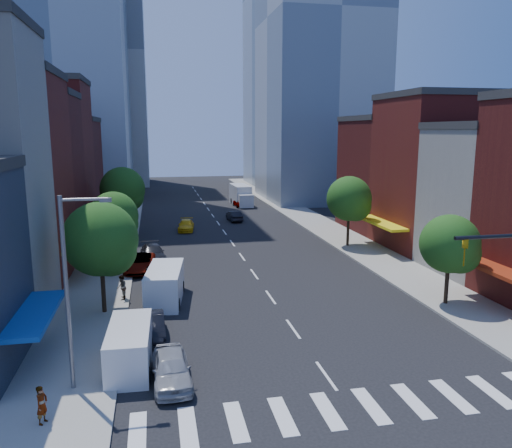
% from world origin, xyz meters
% --- Properties ---
extents(ground, '(220.00, 220.00, 0.00)m').
position_xyz_m(ground, '(0.00, 0.00, 0.00)').
color(ground, black).
rests_on(ground, ground).
extents(sidewalk_left, '(5.00, 120.00, 0.15)m').
position_xyz_m(sidewalk_left, '(-12.50, 40.00, 0.07)').
color(sidewalk_left, gray).
rests_on(sidewalk_left, ground).
extents(sidewalk_right, '(5.00, 120.00, 0.15)m').
position_xyz_m(sidewalk_right, '(12.50, 40.00, 0.07)').
color(sidewalk_right, gray).
rests_on(sidewalk_right, ground).
extents(crosswalk, '(19.00, 3.00, 0.01)m').
position_xyz_m(crosswalk, '(0.00, -3.00, 0.01)').
color(crosswalk, silver).
rests_on(crosswalk, ground).
extents(bldg_left_3, '(12.00, 8.00, 15.00)m').
position_xyz_m(bldg_left_3, '(-21.00, 29.00, 7.50)').
color(bldg_left_3, '#501514').
rests_on(bldg_left_3, ground).
extents(bldg_left_4, '(12.00, 9.00, 17.00)m').
position_xyz_m(bldg_left_4, '(-21.00, 37.50, 8.50)').
color(bldg_left_4, maroon).
rests_on(bldg_left_4, ground).
extents(bldg_left_5, '(12.00, 10.00, 13.00)m').
position_xyz_m(bldg_left_5, '(-21.00, 47.00, 6.50)').
color(bldg_left_5, '#501514').
rests_on(bldg_left_5, ground).
extents(bldg_right_1, '(12.00, 8.00, 12.00)m').
position_xyz_m(bldg_right_1, '(21.00, 15.00, 6.00)').
color(bldg_right_1, beige).
rests_on(bldg_right_1, ground).
extents(bldg_right_2, '(12.00, 10.00, 15.00)m').
position_xyz_m(bldg_right_2, '(21.00, 24.00, 7.50)').
color(bldg_right_2, maroon).
rests_on(bldg_right_2, ground).
extents(bldg_right_3, '(12.00, 10.00, 13.00)m').
position_xyz_m(bldg_right_3, '(21.00, 34.00, 6.50)').
color(bldg_right_3, '#501514').
rests_on(bldg_right_3, ground).
extents(tower_ne, '(18.00, 20.00, 60.00)m').
position_xyz_m(tower_ne, '(20.00, 62.00, 30.00)').
color(tower_ne, '#9EA5AD').
rests_on(tower_ne, ground).
extents(tower_far_w, '(18.00, 18.00, 56.00)m').
position_xyz_m(tower_far_w, '(-18.00, 95.00, 28.00)').
color(tower_far_w, '#9EA5AD').
rests_on(tower_far_w, ground).
extents(streetlight, '(2.25, 0.25, 9.00)m').
position_xyz_m(streetlight, '(-11.81, 1.00, 5.28)').
color(streetlight, slate).
rests_on(streetlight, sidewalk_left).
extents(tree_left_near, '(4.80, 4.80, 7.30)m').
position_xyz_m(tree_left_near, '(-11.35, 10.92, 4.87)').
color(tree_left_near, black).
rests_on(tree_left_near, sidewalk_left).
extents(tree_left_mid, '(4.20, 4.20, 6.65)m').
position_xyz_m(tree_left_mid, '(-11.35, 21.92, 4.53)').
color(tree_left_mid, black).
rests_on(tree_left_mid, sidewalk_left).
extents(tree_left_far, '(5.00, 5.00, 7.75)m').
position_xyz_m(tree_left_far, '(-11.35, 35.92, 5.20)').
color(tree_left_far, black).
rests_on(tree_left_far, sidewalk_left).
extents(tree_right_near, '(4.00, 4.00, 6.20)m').
position_xyz_m(tree_right_near, '(11.65, 7.92, 4.19)').
color(tree_right_near, black).
rests_on(tree_right_near, sidewalk_right).
extents(tree_right_far, '(4.60, 4.60, 7.20)m').
position_xyz_m(tree_right_far, '(11.65, 25.92, 4.86)').
color(tree_right_far, black).
rests_on(tree_right_far, sidewalk_right).
extents(parked_car_front, '(1.95, 4.51, 1.52)m').
position_xyz_m(parked_car_front, '(-7.50, 0.81, 0.76)').
color(parked_car_front, '#9F9FA3').
rests_on(parked_car_front, ground).
extents(parked_car_second, '(1.58, 4.13, 1.34)m').
position_xyz_m(parked_car_second, '(-8.41, 6.53, 0.67)').
color(parked_car_second, black).
rests_on(parked_car_second, ground).
extents(parked_car_third, '(2.79, 5.37, 1.45)m').
position_xyz_m(parked_car_third, '(-9.45, 20.94, 0.72)').
color(parked_car_third, '#999999').
rests_on(parked_car_third, ground).
extents(parked_car_rear, '(2.56, 5.11, 1.42)m').
position_xyz_m(parked_car_rear, '(-8.33, 24.42, 0.71)').
color(parked_car_rear, black).
rests_on(parked_car_rear, ground).
extents(cargo_van_near, '(2.27, 5.23, 2.20)m').
position_xyz_m(cargo_van_near, '(-9.50, 2.74, 1.09)').
color(cargo_van_near, silver).
rests_on(cargo_van_near, ground).
extents(cargo_van_far, '(3.01, 5.96, 2.43)m').
position_xyz_m(cargo_van_far, '(-7.52, 12.59, 1.20)').
color(cargo_van_far, white).
rests_on(cargo_van_far, ground).
extents(taxi, '(2.29, 4.59, 1.28)m').
position_xyz_m(taxi, '(-4.41, 37.85, 0.64)').
color(taxi, '#E1AE0B').
rests_on(taxi, ground).
extents(traffic_car_oncoming, '(1.79, 4.27, 1.37)m').
position_xyz_m(traffic_car_oncoming, '(2.31, 43.09, 0.69)').
color(traffic_car_oncoming, black).
rests_on(traffic_car_oncoming, ground).
extents(traffic_car_far, '(1.95, 4.33, 1.44)m').
position_xyz_m(traffic_car_far, '(5.23, 55.43, 0.72)').
color(traffic_car_far, '#999999').
rests_on(traffic_car_far, ground).
extents(box_truck, '(2.77, 8.09, 3.22)m').
position_xyz_m(box_truck, '(5.68, 57.22, 1.52)').
color(box_truck, silver).
rests_on(box_truck, ground).
extents(pedestrian_near, '(0.59, 0.70, 1.62)m').
position_xyz_m(pedestrian_near, '(-12.77, -1.76, 0.96)').
color(pedestrian_near, '#999999').
rests_on(pedestrian_near, sidewalk_left).
extents(pedestrian_far, '(0.67, 0.85, 1.73)m').
position_xyz_m(pedestrian_far, '(-10.50, 13.28, 1.02)').
color(pedestrian_far, '#999999').
rests_on(pedestrian_far, sidewalk_left).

